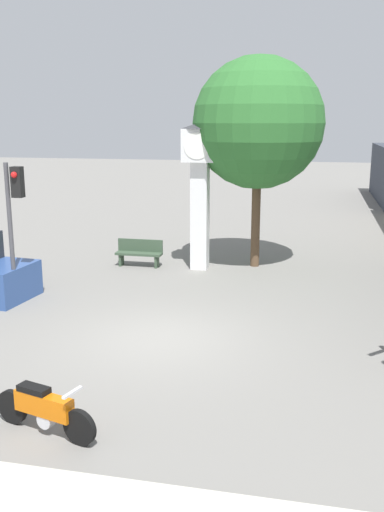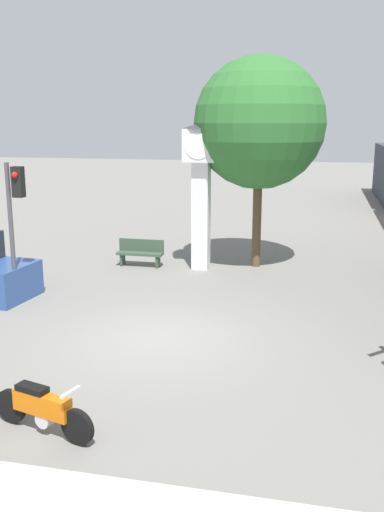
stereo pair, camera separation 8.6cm
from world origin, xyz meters
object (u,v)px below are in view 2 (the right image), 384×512
(clock_tower, at_px, (201,173))
(bench, at_px, (141,252))
(motorcycle, at_px, (42,409))
(traffic_light, at_px, (15,208))
(street_tree, at_px, (259,123))

(clock_tower, bearing_deg, bench, -176.40)
(motorcycle, xyz_separation_m, clock_tower, (0.32, 10.87, 2.80))
(traffic_light, relative_size, bench, 2.41)
(clock_tower, xyz_separation_m, traffic_light, (-3.98, -4.95, -0.56))
(street_tree, bearing_deg, motorcycle, -100.30)
(clock_tower, height_order, traffic_light, clock_tower)
(traffic_light, bearing_deg, clock_tower, 51.25)
(traffic_light, distance_m, bench, 5.61)
(bench, bearing_deg, street_tree, 12.57)
(traffic_light, bearing_deg, bench, 68.76)
(street_tree, distance_m, bench, 5.89)
(street_tree, height_order, bench, street_tree)
(motorcycle, height_order, clock_tower, clock_tower)
(clock_tower, xyz_separation_m, street_tree, (1.79, 0.74, 1.60))
(motorcycle, bearing_deg, traffic_light, 137.25)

